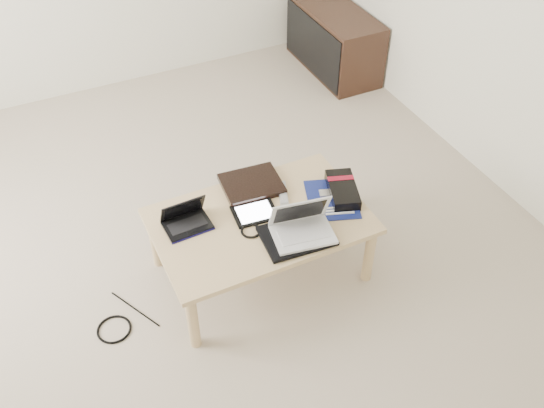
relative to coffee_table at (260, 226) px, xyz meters
name	(u,v)px	position (x,y,z in m)	size (l,w,h in m)	color
ground	(190,250)	(-0.31, 0.32, -0.35)	(4.00, 4.00, 0.00)	beige
coffee_table	(260,226)	(0.00, 0.00, 0.00)	(1.10, 0.70, 0.40)	tan
media_cabinet	(333,40)	(1.47, 1.77, -0.10)	(0.41, 0.90, 0.50)	#3A2417
book	(252,184)	(0.07, 0.25, 0.06)	(0.34, 0.29, 0.03)	black
netbook	(186,220)	(-0.36, 0.12, 0.08)	(0.24, 0.18, 0.16)	black
tablet	(255,213)	(-0.01, 0.05, 0.05)	(0.24, 0.19, 0.01)	black
remote	(283,194)	(0.19, 0.11, 0.06)	(0.11, 0.20, 0.02)	#ABAAAF
neoprene_sleeve	(297,236)	(0.11, -0.20, 0.06)	(0.35, 0.25, 0.02)	black
white_laptop	(302,226)	(0.14, -0.20, 0.11)	(0.33, 0.26, 0.20)	silver
motherboard	(332,199)	(0.41, -0.03, 0.05)	(0.36, 0.39, 0.02)	#0C1153
gpu_box	(342,190)	(0.48, -0.02, 0.08)	(0.23, 0.32, 0.06)	black
cable_coil	(251,231)	(-0.08, -0.06, 0.05)	(0.11, 0.11, 0.01)	black
floor_cable_coil	(114,329)	(-0.85, -0.04, -0.35)	(0.18, 0.18, 0.01)	black
floor_cable_trail	(135,309)	(-0.72, 0.04, -0.35)	(0.01, 0.01, 0.36)	black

